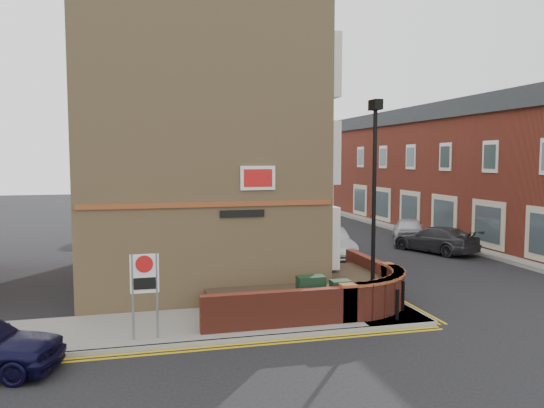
% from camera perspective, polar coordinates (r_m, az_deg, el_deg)
% --- Properties ---
extents(ground, '(120.00, 120.00, 0.00)m').
position_cam_1_polar(ground, '(14.83, 6.93, -13.71)').
color(ground, black).
rests_on(ground, ground).
extents(pavement_corner, '(13.00, 3.00, 0.12)m').
position_cam_1_polar(pavement_corner, '(15.41, -7.73, -12.75)').
color(pavement_corner, gray).
rests_on(pavement_corner, ground).
extents(pavement_main, '(2.00, 32.00, 0.12)m').
position_cam_1_polar(pavement_main, '(30.31, -0.42, -3.89)').
color(pavement_main, gray).
rests_on(pavement_main, ground).
extents(pavement_far, '(4.00, 40.00, 0.12)m').
position_cam_1_polar(pavement_far, '(32.09, 20.43, -3.71)').
color(pavement_far, gray).
rests_on(pavement_far, ground).
extents(kerb_side, '(13.00, 0.15, 0.12)m').
position_cam_1_polar(kerb_side, '(14.00, -7.03, -14.60)').
color(kerb_side, gray).
rests_on(kerb_side, ground).
extents(kerb_main_near, '(0.15, 32.00, 0.12)m').
position_cam_1_polar(kerb_main_near, '(30.56, 1.41, -3.82)').
color(kerb_main_near, gray).
rests_on(kerb_main_near, ground).
extents(kerb_main_far, '(0.15, 40.00, 0.12)m').
position_cam_1_polar(kerb_main_far, '(31.01, 17.37, -3.92)').
color(kerb_main_far, gray).
rests_on(kerb_main_far, ground).
extents(yellow_lines_side, '(13.00, 0.28, 0.01)m').
position_cam_1_polar(yellow_lines_side, '(13.78, -6.89, -15.15)').
color(yellow_lines_side, gold).
rests_on(yellow_lines_side, ground).
extents(yellow_lines_main, '(0.28, 32.00, 0.01)m').
position_cam_1_polar(yellow_lines_main, '(30.63, 1.86, -3.90)').
color(yellow_lines_main, gold).
rests_on(yellow_lines_main, ground).
extents(corner_building, '(8.95, 10.40, 13.60)m').
position_cam_1_polar(corner_building, '(21.27, -8.13, 8.94)').
color(corner_building, tan).
rests_on(corner_building, ground).
extents(garden_wall, '(6.80, 6.00, 1.20)m').
position_cam_1_polar(garden_wall, '(17.08, 3.86, -11.15)').
color(garden_wall, maroon).
rests_on(garden_wall, ground).
extents(lamppost, '(0.25, 0.50, 6.30)m').
position_cam_1_polar(lamppost, '(15.84, 10.90, -0.17)').
color(lamppost, black).
rests_on(lamppost, pavement_corner).
extents(utility_cabinet_large, '(0.80, 0.45, 1.20)m').
position_cam_1_polar(utility_cabinet_large, '(15.69, 4.19, -9.88)').
color(utility_cabinet_large, '#15311B').
rests_on(utility_cabinet_large, pavement_corner).
extents(utility_cabinet_small, '(0.55, 0.40, 1.10)m').
position_cam_1_polar(utility_cabinet_small, '(15.70, 7.36, -10.09)').
color(utility_cabinet_small, '#15311B').
rests_on(utility_cabinet_small, pavement_corner).
extents(bollard_near, '(0.11, 0.11, 0.90)m').
position_cam_1_polar(bollard_near, '(15.80, 13.32, -10.46)').
color(bollard_near, black).
rests_on(bollard_near, pavement_corner).
extents(bollard_far, '(0.11, 0.11, 0.90)m').
position_cam_1_polar(bollard_far, '(16.76, 13.89, -9.58)').
color(bollard_far, black).
rests_on(bollard_far, pavement_corner).
extents(zone_sign, '(0.72, 0.07, 2.20)m').
position_cam_1_polar(zone_sign, '(13.94, -13.54, -8.00)').
color(zone_sign, slate).
rests_on(zone_sign, pavement_corner).
extents(far_terrace, '(5.40, 30.40, 8.00)m').
position_cam_1_polar(far_terrace, '(35.91, 18.98, 3.60)').
color(far_terrace, maroon).
rests_on(far_terrace, ground).
extents(far_terrace_cream, '(5.40, 12.40, 8.00)m').
position_cam_1_polar(far_terrace_cream, '(54.72, 6.88, 4.24)').
color(far_terrace_cream, beige).
rests_on(far_terrace_cream, ground).
extents(tree_near, '(3.64, 3.65, 6.70)m').
position_cam_1_polar(tree_near, '(28.05, 0.52, 4.91)').
color(tree_near, '#382B1E').
rests_on(tree_near, pavement_main).
extents(tree_mid, '(4.03, 4.03, 7.42)m').
position_cam_1_polar(tree_mid, '(35.85, -2.72, 5.72)').
color(tree_mid, '#382B1E').
rests_on(tree_mid, pavement_main).
extents(tree_far, '(3.81, 3.81, 7.00)m').
position_cam_1_polar(tree_far, '(43.72, -4.80, 5.20)').
color(tree_far, '#382B1E').
rests_on(tree_far, pavement_main).
extents(traffic_light_assembly, '(0.20, 0.16, 4.20)m').
position_cam_1_polar(traffic_light_assembly, '(38.87, -2.99, 2.10)').
color(traffic_light_assembly, black).
rests_on(traffic_light_assembly, pavement_main).
extents(silver_car_near, '(1.60, 4.30, 1.40)m').
position_cam_1_polar(silver_car_near, '(25.54, 6.14, -4.14)').
color(silver_car_near, '#93969A').
rests_on(silver_car_near, ground).
extents(red_car_main, '(3.21, 4.63, 1.17)m').
position_cam_1_polar(red_car_main, '(36.14, 1.68, -1.61)').
color(red_car_main, maroon).
rests_on(red_car_main, ground).
extents(grey_car_far, '(3.37, 4.86, 1.31)m').
position_cam_1_polar(grey_car_far, '(27.95, 17.14, -3.64)').
color(grey_car_far, '#303035').
rests_on(grey_car_far, ground).
extents(silver_car_far, '(3.19, 4.39, 1.39)m').
position_cam_1_polar(silver_car_far, '(31.15, 14.46, -2.63)').
color(silver_car_far, silver).
rests_on(silver_car_far, ground).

